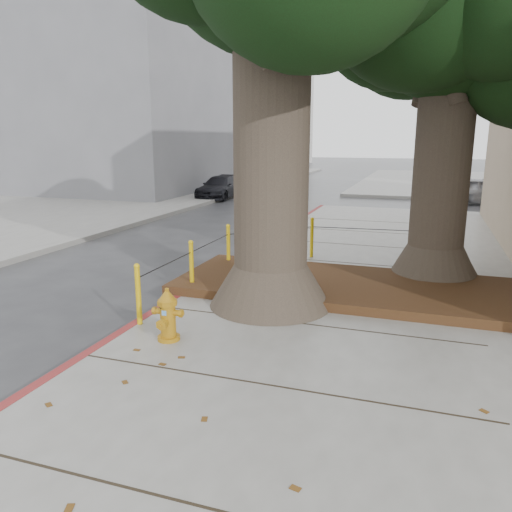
# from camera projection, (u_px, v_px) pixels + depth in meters

# --- Properties ---
(ground) EXTENTS (140.00, 140.00, 0.00)m
(ground) POSITION_uv_depth(u_px,v_px,m) (227.00, 390.00, 5.87)
(ground) COLOR #28282B
(ground) RESTS_ON ground
(sidewalk_far) EXTENTS (16.00, 20.00, 0.15)m
(sidewalk_far) POSITION_uv_depth(u_px,v_px,m) (492.00, 183.00, 31.60)
(sidewalk_far) COLOR slate
(sidewalk_far) RESTS_ON ground
(curb_red) EXTENTS (0.14, 26.00, 0.16)m
(curb_red) POSITION_uv_depth(u_px,v_px,m) (175.00, 302.00, 8.78)
(curb_red) COLOR maroon
(curb_red) RESTS_ON ground
(planter_bed) EXTENTS (6.40, 2.60, 0.16)m
(planter_bed) POSITION_uv_depth(u_px,v_px,m) (352.00, 287.00, 9.13)
(planter_bed) COLOR black
(planter_bed) RESTS_ON sidewalk_main
(building_far_grey) EXTENTS (12.00, 16.00, 12.00)m
(building_far_grey) POSITION_uv_depth(u_px,v_px,m) (130.00, 83.00, 29.44)
(building_far_grey) COLOR slate
(building_far_grey) RESTS_ON ground
(building_far_white) EXTENTS (12.00, 18.00, 15.00)m
(building_far_white) POSITION_uv_depth(u_px,v_px,m) (237.00, 91.00, 50.90)
(building_far_white) COLOR silver
(building_far_white) RESTS_ON ground
(tree_far) EXTENTS (4.50, 3.80, 7.17)m
(tree_far) POSITION_uv_depth(u_px,v_px,m) (475.00, 14.00, 8.78)
(tree_far) COLOR #4C3F33
(tree_far) RESTS_ON sidewalk_main
(bollard_ring) EXTENTS (3.79, 5.39, 0.95)m
(bollard_ring) POSITION_uv_depth(u_px,v_px,m) (268.00, 251.00, 10.02)
(bollard_ring) COLOR gold
(bollard_ring) RESTS_ON sidewalk_main
(fire_hydrant) EXTENTS (0.39, 0.35, 0.75)m
(fire_hydrant) POSITION_uv_depth(u_px,v_px,m) (168.00, 315.00, 6.86)
(fire_hydrant) COLOR #B17712
(fire_hydrant) RESTS_ON sidewalk_main
(car_silver) EXTENTS (3.54, 1.53, 1.19)m
(car_silver) POSITION_uv_depth(u_px,v_px,m) (485.00, 191.00, 21.96)
(car_silver) COLOR #9B9B9F
(car_silver) RESTS_ON ground
(car_dark) EXTENTS (1.59, 3.70, 1.06)m
(car_dark) POSITION_uv_depth(u_px,v_px,m) (220.00, 187.00, 24.26)
(car_dark) COLOR black
(car_dark) RESTS_ON ground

